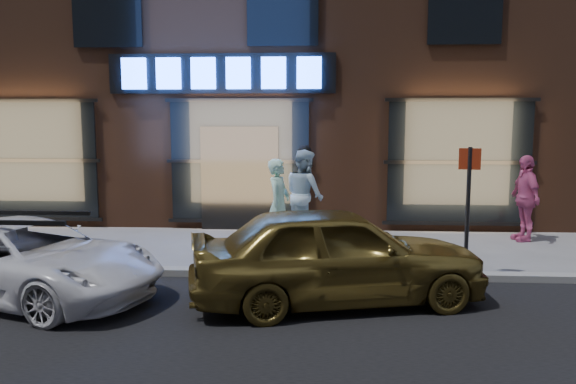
{
  "coord_description": "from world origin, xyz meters",
  "views": [
    {
      "loc": [
        1.91,
        -8.93,
        2.59
      ],
      "look_at": [
        1.27,
        1.6,
        1.2
      ],
      "focal_mm": 35.0,
      "sensor_mm": 36.0,
      "label": 1
    }
  ],
  "objects_px": {
    "man_bowtie": "(279,204)",
    "gold_sedan": "(337,254)",
    "man_cap": "(305,194)",
    "sign_post": "(468,200)",
    "white_suv": "(26,259)",
    "passerby": "(525,198)"
  },
  "relations": [
    {
      "from": "gold_sedan",
      "to": "sign_post",
      "type": "xyz_separation_m",
      "value": [
        2.14,
        1.39,
        0.59
      ]
    },
    {
      "from": "man_cap",
      "to": "passerby",
      "type": "distance_m",
      "value": 4.67
    },
    {
      "from": "passerby",
      "to": "gold_sedan",
      "type": "height_order",
      "value": "passerby"
    },
    {
      "from": "man_cap",
      "to": "gold_sedan",
      "type": "height_order",
      "value": "man_cap"
    },
    {
      "from": "man_bowtie",
      "to": "white_suv",
      "type": "height_order",
      "value": "man_bowtie"
    },
    {
      "from": "gold_sedan",
      "to": "sign_post",
      "type": "relative_size",
      "value": 1.92
    },
    {
      "from": "passerby",
      "to": "sign_post",
      "type": "relative_size",
      "value": 0.85
    },
    {
      "from": "man_bowtie",
      "to": "sign_post",
      "type": "distance_m",
      "value": 3.79
    },
    {
      "from": "man_cap",
      "to": "gold_sedan",
      "type": "xyz_separation_m",
      "value": [
        0.59,
        -4.19,
        -0.27
      ]
    },
    {
      "from": "man_bowtie",
      "to": "man_cap",
      "type": "bearing_deg",
      "value": -14.12
    },
    {
      "from": "gold_sedan",
      "to": "sign_post",
      "type": "bearing_deg",
      "value": -70.54
    },
    {
      "from": "passerby",
      "to": "sign_post",
      "type": "xyz_separation_m",
      "value": [
        -1.94,
        -2.94,
        0.38
      ]
    },
    {
      "from": "gold_sedan",
      "to": "man_bowtie",
      "type": "bearing_deg",
      "value": 4.18
    },
    {
      "from": "passerby",
      "to": "white_suv",
      "type": "xyz_separation_m",
      "value": [
        -8.54,
        -4.38,
        -0.34
      ]
    },
    {
      "from": "man_bowtie",
      "to": "white_suv",
      "type": "relative_size",
      "value": 0.44
    },
    {
      "from": "man_bowtie",
      "to": "gold_sedan",
      "type": "xyz_separation_m",
      "value": [
        1.08,
        -3.36,
        -0.2
      ]
    },
    {
      "from": "man_bowtie",
      "to": "man_cap",
      "type": "height_order",
      "value": "man_cap"
    },
    {
      "from": "man_cap",
      "to": "white_suv",
      "type": "bearing_deg",
      "value": 106.82
    },
    {
      "from": "man_cap",
      "to": "white_suv",
      "type": "distance_m",
      "value": 5.76
    },
    {
      "from": "man_bowtie",
      "to": "white_suv",
      "type": "bearing_deg",
      "value": 151.39
    },
    {
      "from": "man_cap",
      "to": "sign_post",
      "type": "distance_m",
      "value": 3.92
    },
    {
      "from": "passerby",
      "to": "white_suv",
      "type": "relative_size",
      "value": 0.45
    }
  ]
}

